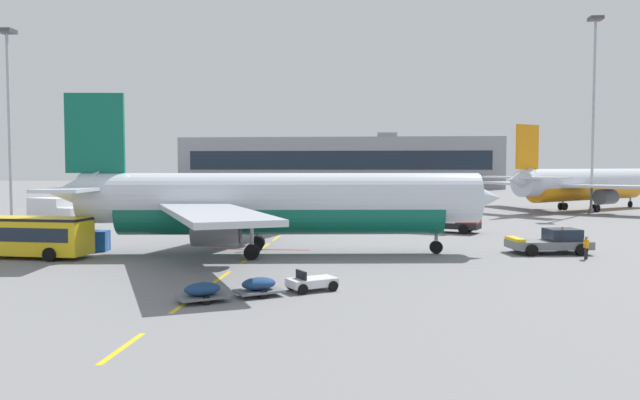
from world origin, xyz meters
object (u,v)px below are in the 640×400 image
baggage_train (259,286)px  uld_cargo_container (98,241)px  pushback_tug (551,242)px  fuel_service_truck (55,211)px  airliner_mid_left (585,184)px  apron_shuttle_bus (10,234)px  apron_light_mast_near (9,101)px  ground_crew_worker (586,246)px  airliner_foreground (273,203)px  apron_light_mast_far (594,93)px  catering_truck (442,216)px

baggage_train → uld_cargo_container: uld_cargo_container is taller
pushback_tug → fuel_service_truck: fuel_service_truck is taller
airliner_mid_left → fuel_service_truck: bearing=-155.7°
airliner_mid_left → fuel_service_truck: 73.78m
apron_shuttle_bus → baggage_train: (20.85, -11.63, -1.23)m
apron_shuttle_bus → apron_light_mast_near: size_ratio=0.52×
pushback_tug → apron_shuttle_bus: (-40.31, -5.92, 0.85)m
apron_shuttle_bus → ground_crew_worker: (41.95, 3.02, -0.80)m
fuel_service_truck → baggage_train: size_ratio=0.93×
airliner_foreground → apron_light_mast_far: (38.46, 45.01, 13.10)m
pushback_tug → uld_cargo_container: 35.51m
airliner_mid_left → baggage_train: bearing=-119.8°
airliner_mid_left → apron_shuttle_bus: airliner_mid_left is taller
fuel_service_truck → pushback_tug: bearing=-19.1°
airliner_mid_left → uld_cargo_container: (-53.25, -49.47, -3.22)m
baggage_train → fuel_service_truck: bearing=130.8°
apron_shuttle_bus → ground_crew_worker: bearing=4.1°
pushback_tug → airliner_mid_left: bearing=69.5°
pushback_tug → catering_truck: 16.27m
catering_truck → apron_light_mast_far: 39.82m
airliner_mid_left → apron_light_mast_far: (-0.62, -4.87, 13.02)m
baggage_train → apron_shuttle_bus: bearing=150.9°
catering_truck → apron_light_mast_near: size_ratio=0.32×
ground_crew_worker → fuel_service_truck: bearing=158.6°
airliner_mid_left → baggage_train: size_ratio=3.94×
fuel_service_truck → baggage_train: (29.96, -34.66, -1.12)m
uld_cargo_container → pushback_tug: bearing=3.2°
airliner_mid_left → uld_cargo_container: size_ratio=17.34×
pushback_tug → baggage_train: bearing=-138.0°
fuel_service_truck → baggage_train: fuel_service_truck is taller
apron_shuttle_bus → ground_crew_worker: 42.07m
baggage_train → uld_cargo_container: (-16.00, 15.55, 0.28)m
airliner_mid_left → apron_light_mast_near: apron_light_mast_near is taller
airliner_foreground → apron_light_mast_near: bearing=145.2°
apron_light_mast_near → apron_light_mast_far: (75.70, 19.15, 2.37)m
airliner_foreground → baggage_train: airliner_foreground is taller
apron_light_mast_far → catering_truck: bearing=-130.7°
uld_cargo_container → apron_light_mast_near: size_ratio=0.08×
airliner_mid_left → pushback_tug: bearing=-110.5°
ground_crew_worker → apron_light_mast_near: apron_light_mast_near is taller
apron_light_mast_far → airliner_mid_left: bearing=82.8°
pushback_tug → catering_truck: bearing=114.6°
catering_truck → apron_light_mast_near: apron_light_mast_near is taller
airliner_foreground → ground_crew_worker: size_ratio=20.89×
ground_crew_worker → baggage_train: bearing=-145.2°
uld_cargo_container → apron_light_mast_near: apron_light_mast_near is taller
baggage_train → apron_light_mast_far: apron_light_mast_far is taller
fuel_service_truck → apron_light_mast_far: (66.59, 25.50, 15.40)m
apron_light_mast_far → airliner_foreground: bearing=-130.5°
apron_light_mast_near → baggage_train: bearing=-46.4°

